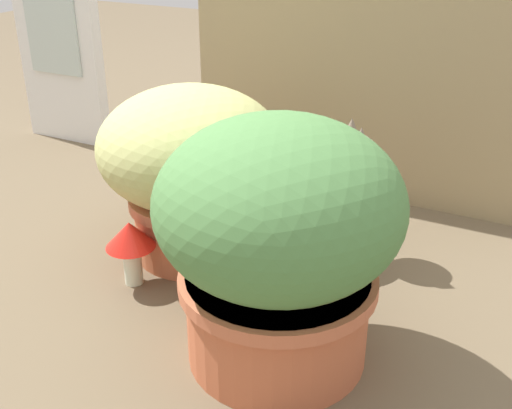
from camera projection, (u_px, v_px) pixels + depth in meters
ground_plane at (213, 280)px, 1.35m from camera, size 6.00×6.00×0.00m
cardboard_backdrop at (364, 51)px, 1.58m from camera, size 0.94×0.03×0.77m
grass_planter at (191, 164)px, 1.37m from camera, size 0.40×0.40×0.38m
leafy_planter at (279, 237)px, 1.03m from camera, size 0.40×0.40×0.44m
cat at (310, 206)px, 1.40m from camera, size 0.37×0.29×0.32m
mushroom_ornament_pink at (169, 231)px, 1.39m from camera, size 0.07×0.07×0.11m
mushroom_ornament_red at (130, 240)px, 1.30m from camera, size 0.10×0.10×0.14m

